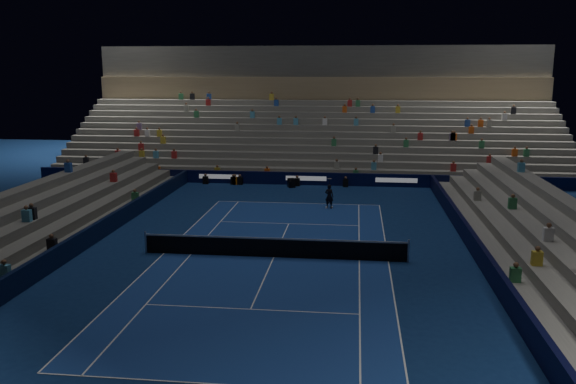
{
  "coord_description": "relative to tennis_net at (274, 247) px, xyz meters",
  "views": [
    {
      "loc": [
        3.82,
        -27.14,
        8.92
      ],
      "look_at": [
        0.0,
        6.0,
        2.0
      ],
      "focal_mm": 36.91,
      "sensor_mm": 36.0,
      "label": 1
    }
  ],
  "objects": [
    {
      "name": "tennis_player",
      "position": [
        2.18,
        10.69,
        0.29
      ],
      "size": [
        0.67,
        0.55,
        1.6
      ],
      "primitive_type": "imported",
      "rotation": [
        0.0,
        0.0,
        2.82
      ],
      "color": "black",
      "rests_on": "ground"
    },
    {
      "name": "broadcast_camera",
      "position": [
        -1.05,
        17.42,
        -0.16
      ],
      "size": [
        0.68,
        1.05,
        0.68
      ],
      "color": "black",
      "rests_on": "ground"
    },
    {
      "name": "grandstand_main",
      "position": [
        0.0,
        27.9,
        2.87
      ],
      "size": [
        44.0,
        15.2,
        11.2
      ],
      "color": "slate",
      "rests_on": "ground"
    },
    {
      "name": "court_surface",
      "position": [
        0.0,
        0.0,
        -0.5
      ],
      "size": [
        10.97,
        23.77,
        0.01
      ],
      "primitive_type": "cube",
      "color": "navy",
      "rests_on": "ground"
    },
    {
      "name": "grandstand_east",
      "position": [
        13.17,
        0.0,
        0.41
      ],
      "size": [
        5.0,
        37.0,
        2.5
      ],
      "color": "slate",
      "rests_on": "ground"
    },
    {
      "name": "grandstand_west",
      "position": [
        -13.17,
        0.0,
        0.41
      ],
      "size": [
        5.0,
        37.0,
        2.5
      ],
      "color": "#62625D",
      "rests_on": "ground"
    },
    {
      "name": "ground",
      "position": [
        0.0,
        0.0,
        -0.5
      ],
      "size": [
        90.0,
        90.0,
        0.0
      ],
      "primitive_type": "plane",
      "color": "navy",
      "rests_on": "ground"
    },
    {
      "name": "sponsor_barrier_west",
      "position": [
        -9.7,
        0.0,
        -0.0
      ],
      "size": [
        0.25,
        37.0,
        1.0
      ],
      "primitive_type": "cube",
      "color": "black",
      "rests_on": "ground"
    },
    {
      "name": "sponsor_barrier_east",
      "position": [
        9.7,
        0.0,
        -0.0
      ],
      "size": [
        0.25,
        37.0,
        1.0
      ],
      "primitive_type": "cube",
      "color": "black",
      "rests_on": "ground"
    },
    {
      "name": "sponsor_barrier_far",
      "position": [
        0.0,
        18.5,
        -0.0
      ],
      "size": [
        44.0,
        0.25,
        1.0
      ],
      "primitive_type": "cube",
      "color": "black",
      "rests_on": "ground"
    },
    {
      "name": "tennis_net",
      "position": [
        0.0,
        0.0,
        0.0
      ],
      "size": [
        12.9,
        0.1,
        1.1
      ],
      "color": "#B2B2B7",
      "rests_on": "ground"
    }
  ]
}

